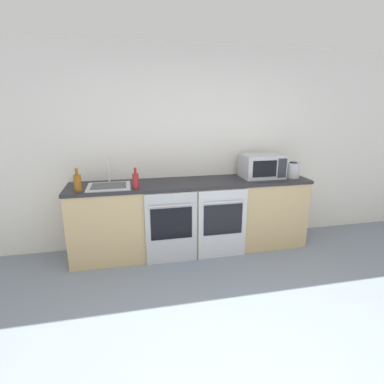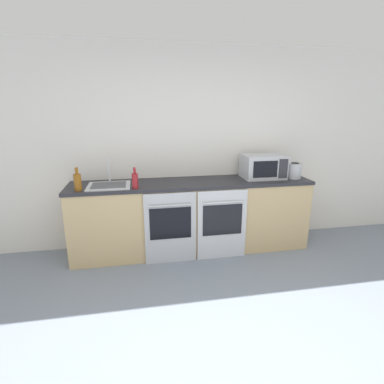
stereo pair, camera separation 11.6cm
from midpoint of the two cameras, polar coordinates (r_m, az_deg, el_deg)
wall_back at (r=4.02m, az=-1.83°, el=8.30°), size 10.00×0.06×2.60m
counter_back at (r=3.91m, az=-0.84°, el=-4.57°), size 3.04×0.62×0.93m
oven_left at (r=3.58m, az=-4.87°, el=-6.89°), size 0.61×0.06×0.88m
oven_right at (r=3.70m, az=4.94°, el=-6.08°), size 0.61×0.06×0.88m
microwave at (r=4.07m, az=12.36°, el=4.87°), size 0.53×0.39×0.31m
bottle_red at (r=3.47m, az=-11.63°, el=2.14°), size 0.07×0.07×0.25m
bottle_amber at (r=3.54m, az=-21.85°, el=1.69°), size 0.08×0.08×0.26m
kettle at (r=4.17m, az=17.90°, el=3.99°), size 0.18×0.18×0.21m
sink at (r=3.65m, az=-16.44°, el=1.17°), size 0.49×0.41×0.31m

